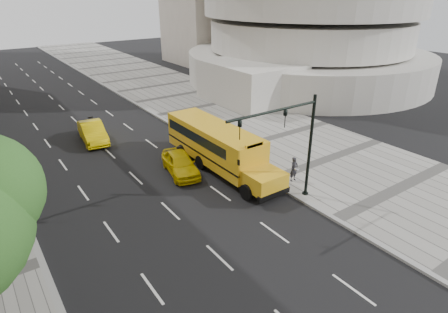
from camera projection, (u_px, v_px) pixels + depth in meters
ground at (149, 174)px, 25.80m from camera, size 140.00×140.00×0.00m
sidewalk_museum at (278, 137)px, 32.06m from camera, size 12.00×140.00×0.15m
curb_museum at (221, 153)px, 28.91m from camera, size 0.30×140.00×0.15m
curb_far at (21, 209)px, 21.57m from camera, size 0.30×140.00×0.15m
school_bus at (216, 144)px, 26.21m from camera, size 2.96×11.56×3.19m
taxi_near at (180, 163)px, 25.62m from camera, size 2.61×4.67×1.50m
taxi_far at (93, 132)px, 30.98m from camera, size 2.25×5.09×1.63m
pedestrian at (294, 169)px, 24.29m from camera, size 0.62×0.43×1.65m
traffic_signal at (294, 139)px, 20.66m from camera, size 6.18×0.36×6.40m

